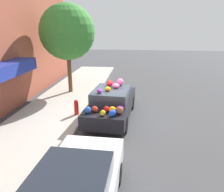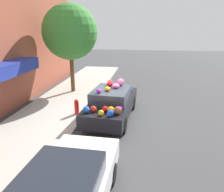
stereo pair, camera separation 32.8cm
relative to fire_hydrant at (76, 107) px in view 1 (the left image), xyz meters
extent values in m
plane|color=#424244|center=(0.11, -1.47, -0.48)|extent=(60.00, 60.00, 0.00)
cube|color=#B2ADA3|center=(0.11, 1.23, -0.41)|extent=(24.00, 3.20, 0.13)
cube|color=navy|center=(-0.48, 2.88, 1.70)|extent=(4.16, 0.90, 0.55)
cylinder|color=brown|center=(3.54, 1.35, 0.85)|extent=(0.24, 0.24, 2.39)
sphere|color=#388433|center=(3.54, 1.35, 3.15)|extent=(3.14, 3.14, 3.14)
cylinder|color=red|center=(0.00, 0.00, -0.07)|extent=(0.20, 0.20, 0.55)
sphere|color=red|center=(0.00, 0.00, 0.26)|extent=(0.18, 0.18, 0.18)
cube|color=black|center=(0.11, -1.60, 0.12)|extent=(4.38, 1.98, 0.56)
cube|color=#333D47|center=(-0.06, -1.58, 0.65)|extent=(2.02, 1.61, 0.50)
cylinder|color=black|center=(1.49, -0.94, -0.17)|extent=(0.64, 0.23, 0.63)
cylinder|color=black|center=(1.37, -2.46, -0.17)|extent=(0.64, 0.23, 0.63)
cylinder|color=black|center=(-1.15, -0.74, -0.17)|extent=(0.64, 0.23, 0.63)
cylinder|color=black|center=(-1.27, -2.26, -0.17)|extent=(0.64, 0.23, 0.63)
ellipsoid|color=orange|center=(-1.42, -1.79, 0.51)|extent=(0.38, 0.38, 0.23)
ellipsoid|color=blue|center=(-1.78, -1.83, 0.52)|extent=(0.37, 0.35, 0.24)
ellipsoid|color=red|center=(0.47, -1.45, 1.01)|extent=(0.39, 0.34, 0.22)
ellipsoid|color=red|center=(-1.44, -1.13, 0.51)|extent=(0.33, 0.34, 0.23)
sphere|color=brown|center=(-1.53, -2.06, 0.54)|extent=(0.37, 0.37, 0.28)
sphere|color=yellow|center=(-1.76, -1.48, 0.50)|extent=(0.26, 0.26, 0.21)
ellipsoid|color=red|center=(1.64, -1.32, 0.52)|extent=(0.31, 0.31, 0.24)
sphere|color=orange|center=(1.54, -1.23, 0.49)|extent=(0.19, 0.19, 0.19)
sphere|color=blue|center=(-1.59, -0.89, 0.53)|extent=(0.28, 0.28, 0.25)
ellipsoid|color=gold|center=(-0.30, -1.47, 0.99)|extent=(0.35, 0.34, 0.18)
sphere|color=red|center=(-1.39, -1.56, 0.51)|extent=(0.25, 0.25, 0.22)
ellipsoid|color=purple|center=(-1.25, -2.05, 0.51)|extent=(0.25, 0.33, 0.21)
sphere|color=white|center=(1.99, -1.33, 0.51)|extent=(0.25, 0.25, 0.21)
ellipsoid|color=white|center=(1.26, -2.06, 0.45)|extent=(0.13, 0.13, 0.11)
sphere|color=red|center=(0.70, -1.42, 1.01)|extent=(0.31, 0.31, 0.22)
ellipsoid|color=purple|center=(-0.66, -1.17, 0.99)|extent=(0.30, 0.31, 0.17)
ellipsoid|color=pink|center=(0.19, -1.75, 1.00)|extent=(0.47, 0.46, 0.19)
sphere|color=pink|center=(0.63, -1.90, 1.06)|extent=(0.42, 0.42, 0.31)
sphere|color=blue|center=(1.39, -2.31, 0.50)|extent=(0.27, 0.27, 0.19)
cube|color=#1E232D|center=(-5.65, -1.43, 0.59)|extent=(2.00, 1.52, 0.43)
cylinder|color=black|center=(-4.10, -0.71, -0.20)|extent=(0.57, 0.19, 0.57)
cylinder|color=black|center=(-4.14, -2.24, -0.20)|extent=(0.57, 0.19, 0.57)
camera|label=1|loc=(-8.91, -2.64, 3.45)|focal=35.00mm
camera|label=2|loc=(-8.87, -2.97, 3.45)|focal=35.00mm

